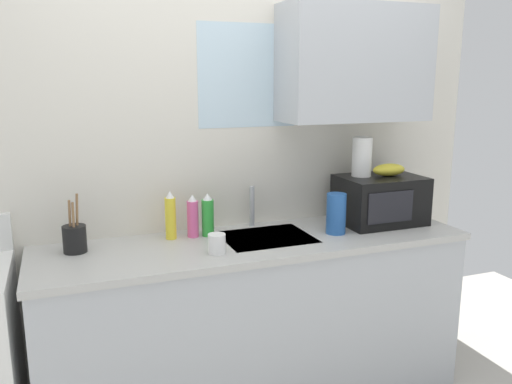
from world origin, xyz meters
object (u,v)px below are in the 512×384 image
object	(u,v)px
dish_soap_bottle_green	(208,216)
cereal_canister	(336,214)
banana_bunch	(389,170)
utensil_crock	(75,238)
mug_white	(217,244)
paper_towel_roll	(362,157)
dish_soap_bottle_yellow	(171,216)
dish_soap_bottle_pink	(193,217)
microwave	(380,200)

from	to	relation	value
dish_soap_bottle_green	cereal_canister	world-z (taller)	dish_soap_bottle_green
banana_bunch	utensil_crock	bearing A→B (deg)	177.65
cereal_canister	utensil_crock	bearing A→B (deg)	172.64
mug_white	paper_towel_roll	bearing A→B (deg)	14.48
dish_soap_bottle_yellow	dish_soap_bottle_pink	bearing A→B (deg)	-3.29
microwave	utensil_crock	world-z (taller)	utensil_crock
microwave	dish_soap_bottle_pink	world-z (taller)	microwave
dish_soap_bottle_green	cereal_canister	size ratio (longest dim) A/B	1.05
dish_soap_bottle_yellow	mug_white	bearing A→B (deg)	-63.70
utensil_crock	microwave	bearing A→B (deg)	-2.47
paper_towel_roll	dish_soap_bottle_yellow	world-z (taller)	paper_towel_roll
dish_soap_bottle_green	dish_soap_bottle_pink	size ratio (longest dim) A/B	1.01
dish_soap_bottle_pink	cereal_canister	xyz separation A→B (m)	(0.73, -0.21, 0.00)
dish_soap_bottle_yellow	utensil_crock	xyz separation A→B (m)	(-0.47, -0.05, -0.05)
banana_bunch	mug_white	size ratio (longest dim) A/B	2.11
cereal_canister	paper_towel_roll	bearing A→B (deg)	32.01
microwave	cereal_canister	xyz separation A→B (m)	(-0.34, -0.10, -0.03)
dish_soap_bottle_pink	mug_white	world-z (taller)	dish_soap_bottle_pink
microwave	dish_soap_bottle_pink	size ratio (longest dim) A/B	2.03
paper_towel_roll	cereal_canister	size ratio (longest dim) A/B	1.01
microwave	paper_towel_roll	size ratio (longest dim) A/B	2.09
dish_soap_bottle_pink	utensil_crock	size ratio (longest dim) A/B	0.81
dish_soap_bottle_yellow	paper_towel_roll	bearing A→B (deg)	-3.68
microwave	dish_soap_bottle_green	xyz separation A→B (m)	(-0.99, 0.11, -0.03)
banana_bunch	cereal_canister	distance (m)	0.45
paper_towel_roll	mug_white	xyz separation A→B (m)	(-0.93, -0.24, -0.33)
paper_towel_roll	utensil_crock	world-z (taller)	paper_towel_roll
banana_bunch	mug_white	world-z (taller)	banana_bunch
dish_soap_bottle_yellow	cereal_canister	distance (m)	0.87
microwave	dish_soap_bottle_green	size ratio (longest dim) A/B	2.01
paper_towel_roll	dish_soap_bottle_pink	distance (m)	1.01
paper_towel_roll	dish_soap_bottle_yellow	size ratio (longest dim) A/B	0.87
banana_bunch	dish_soap_bottle_green	world-z (taller)	banana_bunch
microwave	dish_soap_bottle_green	distance (m)	0.99
mug_white	banana_bunch	bearing A→B (deg)	9.98
cereal_canister	utensil_crock	size ratio (longest dim) A/B	0.77
dish_soap_bottle_green	mug_white	distance (m)	0.30
dish_soap_bottle_yellow	banana_bunch	bearing A→B (deg)	-5.54
banana_bunch	dish_soap_bottle_yellow	bearing A→B (deg)	174.46
paper_towel_roll	cereal_canister	xyz separation A→B (m)	(-0.24, -0.15, -0.27)
utensil_crock	paper_towel_roll	bearing A→B (deg)	-0.73
dish_soap_bottle_pink	utensil_crock	world-z (taller)	utensil_crock
dish_soap_bottle_green	paper_towel_roll	bearing A→B (deg)	-3.44
dish_soap_bottle_yellow	cereal_canister	bearing A→B (deg)	-14.61
microwave	banana_bunch	size ratio (longest dim) A/B	2.30
banana_bunch	utensil_crock	size ratio (longest dim) A/B	0.71
dish_soap_bottle_yellow	microwave	bearing A→B (deg)	-5.85
microwave	mug_white	bearing A→B (deg)	-169.62
dish_soap_bottle_yellow	mug_white	world-z (taller)	dish_soap_bottle_yellow
dish_soap_bottle_pink	utensil_crock	distance (m)	0.59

